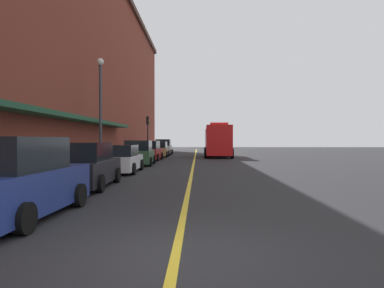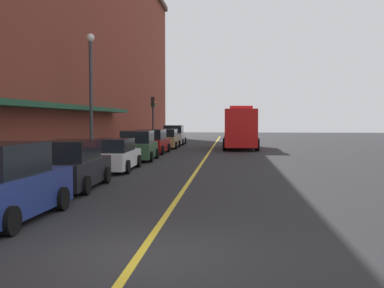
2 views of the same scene
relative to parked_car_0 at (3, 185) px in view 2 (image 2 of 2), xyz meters
name	(u,v)px [view 2 (image 2 of 2)]	position (x,y,z in m)	size (l,w,h in m)	color
ground_plane	(208,154)	(3.85, 22.51, -0.88)	(112.00, 112.00, 0.00)	#232326
sidewalk_left	(122,153)	(-2.35, 22.51, -0.81)	(2.40, 70.00, 0.15)	#9E9B93
lane_center_stripe	(208,154)	(3.85, 22.51, -0.88)	(0.16, 70.00, 0.01)	gold
brick_building_left	(33,29)	(-8.36, 21.51, 7.94)	(10.79, 64.00, 17.63)	maroon
parked_car_0	(3,185)	(0.00, 0.00, 0.00)	(2.11, 4.61, 1.91)	navy
parked_car_1	(72,166)	(-0.12, 5.38, -0.07)	(2.05, 4.67, 1.74)	black
parked_car_2	(114,155)	(-0.17, 11.47, -0.15)	(2.18, 4.88, 1.55)	silver
parked_car_3	(138,146)	(-0.10, 17.17, -0.05)	(2.24, 4.31, 1.79)	#2D5133
parked_car_4	(153,142)	(-0.19, 23.03, -0.07)	(2.16, 4.56, 1.75)	maroon
parked_car_5	(167,139)	(-0.03, 29.27, -0.11)	(2.09, 4.58, 1.64)	#A5844C
parked_car_6	(174,136)	(-0.10, 34.91, 0.00)	(2.18, 4.39, 1.90)	silver
fire_truck	(241,129)	(6.28, 28.92, 0.79)	(2.89, 7.95, 3.52)	red
parking_meter_0	(146,137)	(-1.50, 27.26, 0.18)	(0.14, 0.18, 1.33)	#4C4C51
parking_meter_1	(68,152)	(-1.50, 8.90, 0.18)	(0.14, 0.18, 1.33)	#4C4C51
street_lamp_left	(91,84)	(-2.10, 14.27, 3.52)	(0.44, 0.44, 6.94)	#33383D
traffic_light_near	(153,112)	(-1.44, 30.64, 2.27)	(0.38, 0.36, 4.30)	#232326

